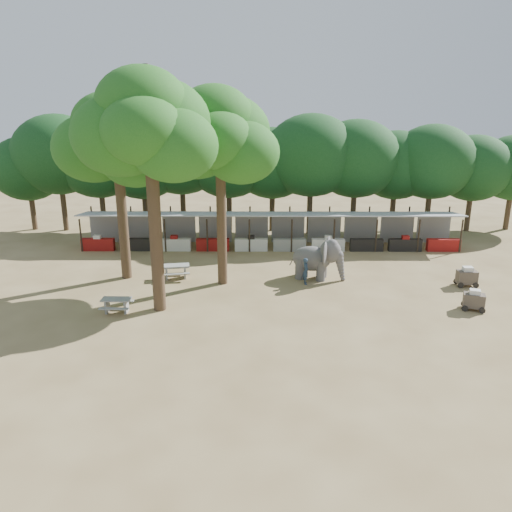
{
  "coord_description": "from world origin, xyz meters",
  "views": [
    {
      "loc": [
        -0.83,
        -22.09,
        10.27
      ],
      "look_at": [
        -1.0,
        5.0,
        2.0
      ],
      "focal_mm": 35.0,
      "sensor_mm": 36.0,
      "label": 1
    }
  ],
  "objects_px": {
    "yard_tree_center": "(147,127)",
    "picnic_table_far": "(176,270)",
    "picnic_table_near": "(117,303)",
    "elephant": "(318,259)",
    "handler": "(306,271)",
    "yard_tree_back": "(218,137)",
    "cart_back": "(467,277)",
    "cart_front": "(474,300)",
    "yard_tree_left": "(115,142)"
  },
  "relations": [
    {
      "from": "yard_tree_left",
      "to": "elephant",
      "type": "bearing_deg",
      "value": -1.47
    },
    {
      "from": "handler",
      "to": "picnic_table_near",
      "type": "height_order",
      "value": "handler"
    },
    {
      "from": "yard_tree_back",
      "to": "elephant",
      "type": "distance_m",
      "value": 9.39
    },
    {
      "from": "elephant",
      "to": "cart_front",
      "type": "xyz_separation_m",
      "value": [
        7.56,
        -4.88,
        -0.72
      ]
    },
    {
      "from": "handler",
      "to": "cart_front",
      "type": "distance_m",
      "value": 9.24
    },
    {
      "from": "yard_tree_back",
      "to": "picnic_table_near",
      "type": "bearing_deg",
      "value": -137.4
    },
    {
      "from": "elephant",
      "to": "picnic_table_far",
      "type": "distance_m",
      "value": 8.74
    },
    {
      "from": "yard_tree_center",
      "to": "elephant",
      "type": "distance_m",
      "value": 12.81
    },
    {
      "from": "picnic_table_far",
      "to": "yard_tree_back",
      "type": "bearing_deg",
      "value": -23.28
    },
    {
      "from": "picnic_table_far",
      "to": "yard_tree_left",
      "type": "bearing_deg",
      "value": 164.99
    },
    {
      "from": "elephant",
      "to": "cart_front",
      "type": "height_order",
      "value": "elephant"
    },
    {
      "from": "handler",
      "to": "cart_back",
      "type": "xyz_separation_m",
      "value": [
        9.42,
        -0.33,
        -0.21
      ]
    },
    {
      "from": "yard_tree_center",
      "to": "handler",
      "type": "xyz_separation_m",
      "value": [
        8.08,
        3.71,
        -8.41
      ]
    },
    {
      "from": "picnic_table_near",
      "to": "cart_back",
      "type": "relative_size",
      "value": 1.24
    },
    {
      "from": "picnic_table_near",
      "to": "cart_back",
      "type": "bearing_deg",
      "value": 12.71
    },
    {
      "from": "yard_tree_left",
      "to": "cart_back",
      "type": "xyz_separation_m",
      "value": [
        20.5,
        -1.62,
        -7.62
      ]
    },
    {
      "from": "picnic_table_near",
      "to": "elephant",
      "type": "bearing_deg",
      "value": 27.08
    },
    {
      "from": "cart_back",
      "to": "elephant",
      "type": "bearing_deg",
      "value": 172.06
    },
    {
      "from": "handler",
      "to": "yard_tree_left",
      "type": "bearing_deg",
      "value": 80.22
    },
    {
      "from": "handler",
      "to": "picnic_table_far",
      "type": "relative_size",
      "value": 0.84
    },
    {
      "from": "elephant",
      "to": "picnic_table_far",
      "type": "height_order",
      "value": "elephant"
    },
    {
      "from": "yard_tree_center",
      "to": "handler",
      "type": "bearing_deg",
      "value": 24.66
    },
    {
      "from": "picnic_table_far",
      "to": "elephant",
      "type": "bearing_deg",
      "value": -9.46
    },
    {
      "from": "yard_tree_left",
      "to": "handler",
      "type": "height_order",
      "value": "yard_tree_left"
    },
    {
      "from": "cart_back",
      "to": "yard_tree_back",
      "type": "bearing_deg",
      "value": 178.28
    },
    {
      "from": "cart_front",
      "to": "yard_tree_left",
      "type": "bearing_deg",
      "value": -176.67
    },
    {
      "from": "yard_tree_left",
      "to": "elephant",
      "type": "distance_m",
      "value": 13.77
    },
    {
      "from": "handler",
      "to": "picnic_table_far",
      "type": "xyz_separation_m",
      "value": [
        -7.9,
        0.98,
        -0.25
      ]
    },
    {
      "from": "cart_front",
      "to": "cart_back",
      "type": "height_order",
      "value": "cart_back"
    },
    {
      "from": "yard_tree_center",
      "to": "elephant",
      "type": "xyz_separation_m",
      "value": [
        8.9,
        4.69,
        -7.94
      ]
    },
    {
      "from": "elephant",
      "to": "cart_back",
      "type": "bearing_deg",
      "value": 7.19
    },
    {
      "from": "yard_tree_center",
      "to": "cart_front",
      "type": "height_order",
      "value": "yard_tree_center"
    },
    {
      "from": "cart_back",
      "to": "picnic_table_near",
      "type": "bearing_deg",
      "value": -167.74
    },
    {
      "from": "handler",
      "to": "cart_front",
      "type": "relative_size",
      "value": 1.21
    },
    {
      "from": "cart_front",
      "to": "picnic_table_near",
      "type": "bearing_deg",
      "value": -160.46
    },
    {
      "from": "yard_tree_center",
      "to": "cart_back",
      "type": "height_order",
      "value": "yard_tree_center"
    },
    {
      "from": "yard_tree_center",
      "to": "picnic_table_far",
      "type": "xyz_separation_m",
      "value": [
        0.19,
        4.69,
        -8.66
      ]
    },
    {
      "from": "yard_tree_center",
      "to": "picnic_table_far",
      "type": "height_order",
      "value": "yard_tree_center"
    },
    {
      "from": "yard_tree_back",
      "to": "cart_front",
      "type": "relative_size",
      "value": 8.59
    },
    {
      "from": "yard_tree_left",
      "to": "picnic_table_near",
      "type": "xyz_separation_m",
      "value": [
        1.0,
        -5.6,
        -7.71
      ]
    },
    {
      "from": "elephant",
      "to": "yard_tree_center",
      "type": "bearing_deg",
      "value": -136.32
    },
    {
      "from": "yard_tree_center",
      "to": "cart_back",
      "type": "relative_size",
      "value": 9.84
    },
    {
      "from": "yard_tree_center",
      "to": "picnic_table_far",
      "type": "relative_size",
      "value": 6.33
    },
    {
      "from": "yard_tree_center",
      "to": "yard_tree_back",
      "type": "bearing_deg",
      "value": 53.14
    },
    {
      "from": "yard_tree_left",
      "to": "cart_back",
      "type": "distance_m",
      "value": 21.93
    },
    {
      "from": "elephant",
      "to": "cart_front",
      "type": "bearing_deg",
      "value": -17.01
    },
    {
      "from": "elephant",
      "to": "cart_front",
      "type": "relative_size",
      "value": 2.59
    },
    {
      "from": "yard_tree_back",
      "to": "elephant",
      "type": "xyz_separation_m",
      "value": [
        5.9,
        0.69,
        -7.27
      ]
    },
    {
      "from": "yard_tree_left",
      "to": "yard_tree_back",
      "type": "xyz_separation_m",
      "value": [
        6.0,
        -1.0,
        0.34
      ]
    },
    {
      "from": "yard_tree_back",
      "to": "picnic_table_near",
      "type": "xyz_separation_m",
      "value": [
        -5.0,
        -4.6,
        -8.06
      ]
    }
  ]
}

